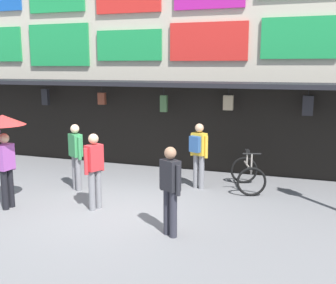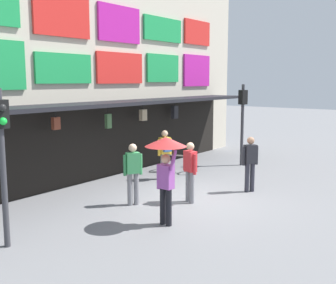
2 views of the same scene
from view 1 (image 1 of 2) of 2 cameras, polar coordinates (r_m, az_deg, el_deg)
ground_plane at (r=9.14m, az=-8.24°, el=-9.32°), size 80.00×80.00×0.00m
shopfront at (r=12.86m, az=0.80°, el=14.48°), size 18.00×2.60×8.00m
bicycle_parked at (r=10.53m, az=11.09°, el=-4.48°), size 1.04×1.32×1.05m
pedestrian_in_purple at (r=10.42m, az=-12.79°, el=-1.57°), size 0.46×0.38×1.68m
pedestrian_in_blue at (r=10.31m, az=4.29°, el=-1.25°), size 0.50×0.45×1.68m
pedestrian_with_umbrella at (r=9.40m, az=-22.04°, el=0.91°), size 0.96×0.96×2.08m
pedestrian_in_yellow at (r=7.43m, az=0.32°, el=-6.23°), size 0.46×0.38×1.68m
pedestrian_in_white at (r=8.95m, az=-10.28°, el=-3.48°), size 0.33×0.50×1.68m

